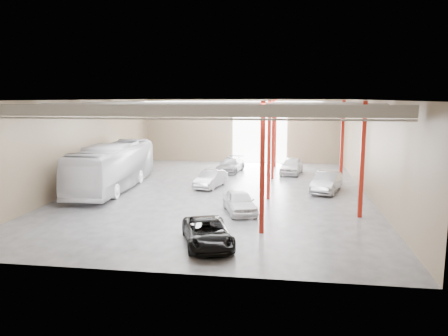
% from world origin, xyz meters
% --- Properties ---
extents(depot_shell, '(22.12, 32.12, 7.06)m').
position_xyz_m(depot_shell, '(0.13, 0.48, 4.98)').
color(depot_shell, '#404044').
rests_on(depot_shell, ground).
extents(coach_bus, '(3.60, 13.04, 3.60)m').
position_xyz_m(coach_bus, '(-8.50, -0.20, 1.80)').
color(coach_bus, white).
rests_on(coach_bus, ground).
extents(black_sedan, '(3.55, 5.14, 1.30)m').
position_xyz_m(black_sedan, '(1.30, -12.39, 0.65)').
color(black_sedan, black).
rests_on(black_sedan, ground).
extents(car_row_a, '(2.93, 4.53, 1.43)m').
position_xyz_m(car_row_a, '(2.17, -6.00, 0.72)').
color(car_row_a, white).
rests_on(car_row_a, ground).
extents(car_row_b, '(2.32, 4.40, 1.38)m').
position_xyz_m(car_row_b, '(-1.00, 1.50, 0.69)').
color(car_row_b, '#A9A9AE').
rests_on(car_row_b, ground).
extents(car_row_c, '(2.61, 5.06, 1.40)m').
position_xyz_m(car_row_c, '(-0.34, 9.00, 0.70)').
color(car_row_c, gray).
rests_on(car_row_c, ground).
extents(car_right_near, '(2.88, 4.94, 1.54)m').
position_xyz_m(car_right_near, '(8.10, 1.01, 0.77)').
color(car_right_near, '#9E9FA3').
rests_on(car_right_near, ground).
extents(car_right_far, '(2.45, 4.76, 1.55)m').
position_xyz_m(car_right_far, '(5.50, 8.90, 0.77)').
color(car_right_far, silver).
rests_on(car_right_far, ground).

